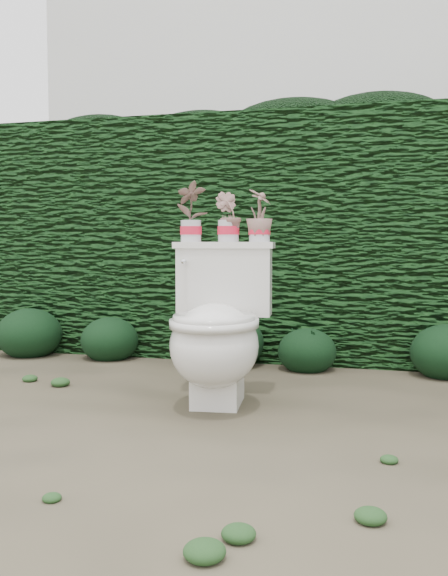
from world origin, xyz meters
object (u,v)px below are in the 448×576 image
(potted_plant_right, at_px, (259,217))
(potted_plant_left, at_px, (191,213))
(potted_plant_center, at_px, (228,218))
(toilet, at_px, (217,331))

(potted_plant_right, bearing_deg, potted_plant_left, 102.58)
(potted_plant_left, distance_m, potted_plant_center, 0.19)
(toilet, distance_m, potted_plant_left, 0.64)
(potted_plant_left, xyz_separation_m, potted_plant_right, (0.35, 0.04, -0.02))
(toilet, relative_size, potted_plant_center, 3.23)
(potted_plant_center, distance_m, potted_plant_right, 0.16)
(potted_plant_center, relative_size, potted_plant_right, 0.97)
(toilet, distance_m, potted_plant_center, 0.59)
(toilet, relative_size, potted_plant_right, 3.12)
(toilet, xyz_separation_m, potted_plant_right, (0.15, 0.26, 0.55))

